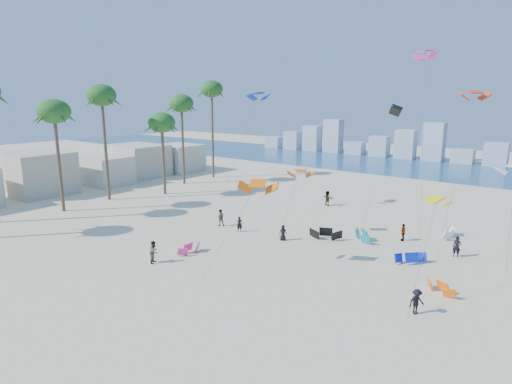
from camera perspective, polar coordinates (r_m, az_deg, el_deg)
The scene contains 10 objects.
ground at distance 34.88m, azimuth -20.90°, elevation -11.09°, with size 220.00×220.00×0.00m, color beige.
ocean at distance 93.26m, azimuth 20.17°, elevation 3.38°, with size 220.00×220.00×0.00m, color navy.
kitesurfer_near at distance 43.69m, azimuth -2.22°, elevation -4.39°, with size 0.59×0.39×1.61m, color black.
kitesurfer_mid at distance 36.65m, azimuth -13.60°, elevation -7.86°, with size 0.92×0.72×1.89m, color gray.
kitesurfers_far at distance 43.89m, azimuth 10.03°, elevation -4.37°, with size 24.07×22.77×1.93m.
grounded_kites at distance 40.33m, azimuth 14.62°, elevation -6.75°, with size 21.97×21.92×1.02m.
flying_kites at distance 40.34m, azimuth 18.97°, elevation 10.17°, with size 33.46×25.94×18.53m.
palm_row at distance 59.10m, azimuth -19.45°, elevation 10.92°, with size 7.47×44.80×16.55m.
beachfront_buildings at distance 72.59m, azimuth -20.98°, elevation 3.07°, with size 11.50×43.00×6.00m.
distant_skyline at distance 102.72m, azimuth 21.42°, elevation 5.79°, with size 85.00×3.00×8.40m.
Camera 1 is at (27.96, -15.95, 13.43)m, focal length 29.64 mm.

